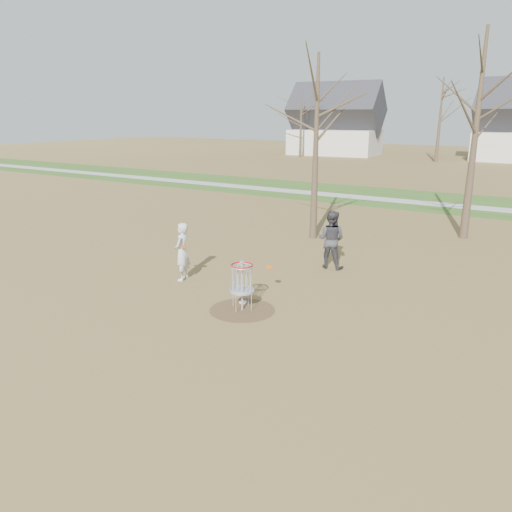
{
  "coord_description": "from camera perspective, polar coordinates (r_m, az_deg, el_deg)",
  "views": [
    {
      "loc": [
        7.08,
        -10.53,
        5.15
      ],
      "look_at": [
        -0.5,
        1.5,
        1.1
      ],
      "focal_mm": 35.0,
      "sensor_mm": 36.0,
      "label": 1
    }
  ],
  "objects": [
    {
      "name": "footpath",
      "position": [
        31.76,
        18.99,
        5.73
      ],
      "size": [
        160.0,
        1.5,
        0.01
      ],
      "primitive_type": "cube",
      "color": "#9E9E99",
      "rests_on": "green_band"
    },
    {
      "name": "green_band",
      "position": [
        32.73,
        19.41,
        5.95
      ],
      "size": [
        160.0,
        8.0,
        0.01
      ],
      "primitive_type": "cube",
      "color": "#2D5119",
      "rests_on": "ground"
    },
    {
      "name": "disc_grounded",
      "position": [
        14.2,
        -1.52,
        -5.29
      ],
      "size": [
        0.22,
        0.22,
        0.02
      ],
      "primitive_type": "cylinder",
      "color": "white",
      "rests_on": "dirt_circle"
    },
    {
      "name": "player_standing",
      "position": [
        16.05,
        -8.45,
        0.49
      ],
      "size": [
        0.63,
        0.78,
        1.86
      ],
      "primitive_type": "imported",
      "rotation": [
        0.0,
        0.0,
        -1.27
      ],
      "color": "silver",
      "rests_on": "ground"
    },
    {
      "name": "bare_trees",
      "position": [
        46.62,
        26.59,
        14.53
      ],
      "size": [
        52.62,
        44.98,
        9.0
      ],
      "color": "#382B1E",
      "rests_on": "ground"
    },
    {
      "name": "disc_golf_basket",
      "position": [
        13.38,
        -1.61,
        -2.57
      ],
      "size": [
        0.64,
        0.64,
        1.35
      ],
      "color": "#9EA3AD",
      "rests_on": "ground"
    },
    {
      "name": "discs_in_play",
      "position": [
        15.0,
        -3.34,
        -0.09
      ],
      "size": [
        3.1,
        0.61,
        0.34
      ],
      "color": "#F95D0D",
      "rests_on": "ground"
    },
    {
      "name": "ground",
      "position": [
        13.7,
        -1.58,
        -6.2
      ],
      "size": [
        160.0,
        160.0,
        0.0
      ],
      "primitive_type": "plane",
      "color": "brown",
      "rests_on": "ground"
    },
    {
      "name": "dirt_circle",
      "position": [
        13.69,
        -1.58,
        -6.18
      ],
      "size": [
        1.8,
        1.8,
        0.01
      ],
      "primitive_type": "cylinder",
      "color": "#47331E",
      "rests_on": "ground"
    },
    {
      "name": "player_throwing",
      "position": [
        17.33,
        8.57,
        1.89
      ],
      "size": [
        1.03,
        0.83,
        2.02
      ],
      "primitive_type": "imported",
      "rotation": [
        0.0,
        0.0,
        3.21
      ],
      "color": "#353439",
      "rests_on": "ground"
    }
  ]
}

